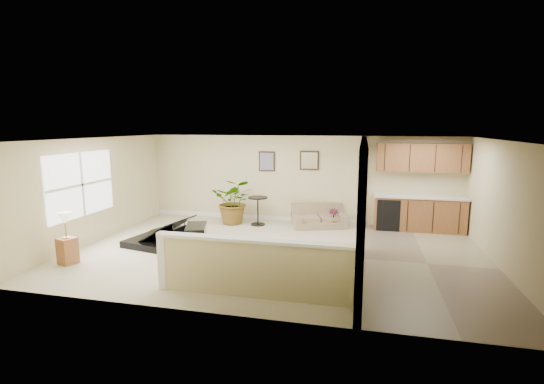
% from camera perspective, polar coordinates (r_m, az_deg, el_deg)
% --- Properties ---
extents(floor, '(9.00, 9.00, 0.00)m').
position_cam_1_polar(floor, '(8.84, 0.67, -8.78)').
color(floor, beige).
rests_on(floor, ground).
extents(back_wall, '(9.00, 0.04, 2.50)m').
position_cam_1_polar(back_wall, '(11.44, 3.92, 1.87)').
color(back_wall, beige).
rests_on(back_wall, floor).
extents(front_wall, '(9.00, 0.04, 2.50)m').
position_cam_1_polar(front_wall, '(5.70, -5.83, -6.11)').
color(front_wall, beige).
rests_on(front_wall, floor).
extents(left_wall, '(0.04, 6.00, 2.50)m').
position_cam_1_polar(left_wall, '(10.44, -24.20, 0.30)').
color(left_wall, beige).
rests_on(left_wall, floor).
extents(right_wall, '(0.04, 6.00, 2.50)m').
position_cam_1_polar(right_wall, '(8.76, 30.82, -1.88)').
color(right_wall, beige).
rests_on(right_wall, floor).
extents(ceiling, '(9.00, 6.00, 0.04)m').
position_cam_1_polar(ceiling, '(8.39, 0.71, 7.65)').
color(ceiling, white).
rests_on(ceiling, back_wall).
extents(kitchen_vinyl, '(2.70, 6.00, 0.01)m').
position_cam_1_polar(kitchen_vinyl, '(8.76, 21.55, -9.63)').
color(kitchen_vinyl, gray).
rests_on(kitchen_vinyl, floor).
extents(interior_partition, '(0.18, 5.99, 2.50)m').
position_cam_1_polar(interior_partition, '(8.59, 12.88, -1.16)').
color(interior_partition, beige).
rests_on(interior_partition, floor).
extents(pony_half_wall, '(3.42, 0.22, 1.00)m').
position_cam_1_polar(pony_half_wall, '(6.54, -3.07, -10.72)').
color(pony_half_wall, beige).
rests_on(pony_half_wall, floor).
extents(left_window, '(0.05, 2.15, 1.45)m').
position_cam_1_polar(left_window, '(10.02, -25.93, 0.97)').
color(left_window, white).
rests_on(left_window, left_wall).
extents(wall_art_left, '(0.48, 0.04, 0.58)m').
position_cam_1_polar(wall_art_left, '(11.54, -0.75, 4.47)').
color(wall_art_left, '#322012').
rests_on(wall_art_left, back_wall).
extents(wall_mirror, '(0.55, 0.04, 0.55)m').
position_cam_1_polar(wall_mirror, '(11.30, 5.43, 4.57)').
color(wall_mirror, '#322012').
rests_on(wall_mirror, back_wall).
extents(kitchen_cabinets, '(2.36, 0.65, 2.33)m').
position_cam_1_polar(kitchen_cabinets, '(11.18, 20.03, -0.85)').
color(kitchen_cabinets, '#995932').
rests_on(kitchen_cabinets, floor).
extents(piano, '(1.95, 1.98, 1.41)m').
position_cam_1_polar(piano, '(9.76, -15.36, -3.75)').
color(piano, black).
rests_on(piano, floor).
extents(piano_bench, '(0.68, 0.94, 0.57)m').
position_cam_1_polar(piano_bench, '(9.12, -10.92, -6.49)').
color(piano_bench, black).
rests_on(piano_bench, floor).
extents(loveseat, '(1.69, 1.26, 0.82)m').
position_cam_1_polar(loveseat, '(11.05, 6.80, -3.40)').
color(loveseat, '#96825F').
rests_on(loveseat, floor).
extents(accent_table, '(0.56, 0.56, 0.81)m').
position_cam_1_polar(accent_table, '(11.09, -2.07, -2.20)').
color(accent_table, black).
rests_on(accent_table, floor).
extents(palm_plant, '(1.27, 1.13, 1.31)m').
position_cam_1_polar(palm_plant, '(11.29, -5.50, -1.38)').
color(palm_plant, black).
rests_on(palm_plant, floor).
extents(small_plant, '(0.39, 0.39, 0.54)m').
position_cam_1_polar(small_plant, '(10.92, 8.84, -4.04)').
color(small_plant, black).
rests_on(small_plant, floor).
extents(lamp_stand, '(0.39, 0.39, 1.07)m').
position_cam_1_polar(lamp_stand, '(9.06, -27.57, -6.45)').
color(lamp_stand, '#995932').
rests_on(lamp_stand, floor).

